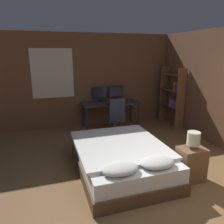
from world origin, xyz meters
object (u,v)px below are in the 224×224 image
nightstand (191,164)px  office_chair (116,121)px  computer_mouse (123,103)px  monitor_left (100,93)px  bedside_lamp (194,139)px  monitor_right (116,92)px  bed (121,159)px  bookshelf (174,95)px  keyboard (113,104)px  desk (110,105)px

nightstand → office_chair: size_ratio=0.58×
computer_mouse → office_chair: (-0.38, -0.50, -0.35)m
monitor_left → bedside_lamp: bearing=-77.9°
monitor_right → bed: bearing=-106.7°
monitor_left → bookshelf: (2.07, -0.72, -0.04)m
monitor_left → office_chair: monitor_left is taller
monitor_left → computer_mouse: 0.77m
office_chair → nightstand: bearing=-76.7°
office_chair → bookshelf: size_ratio=0.59×
bedside_lamp → bookshelf: bearing=63.3°
bedside_lamp → keyboard: 2.94m
nightstand → monitor_left: size_ratio=1.35×
bedside_lamp → computer_mouse: bedside_lamp is taller
monitor_left → monitor_right: bearing=0.0°
bedside_lamp → monitor_right: size_ratio=0.65×
monitor_left → office_chair: (0.16, -0.99, -0.57)m
nightstand → keyboard: (-0.47, 2.90, 0.45)m
keyboard → computer_mouse: computer_mouse is taller
desk → computer_mouse: (0.29, -0.24, 0.10)m
bookshelf → office_chair: bearing=-172.0°
nightstand → monitor_left: monitor_left is taller
computer_mouse → monitor_left: bearing=137.9°
nightstand → keyboard: keyboard is taller
office_chair → bookshelf: (1.91, 0.27, 0.53)m
bedside_lamp → office_chair: (-0.57, 2.40, -0.36)m
nightstand → keyboard: bearing=99.3°
bed → computer_mouse: bearing=69.2°
monitor_right → keyboard: bearing=-117.5°
bedside_lamp → bookshelf: 2.99m
monitor_right → keyboard: size_ratio=1.12×
bed → monitor_left: (0.32, 2.77, 0.72)m
bed → computer_mouse: 2.49m
bedside_lamp → monitor_left: 3.47m
monitor_left → computer_mouse: monitor_left is taller
monitor_right → office_chair: (-0.35, -0.99, -0.57)m
keyboard → computer_mouse: bearing=0.0°
desk → bookshelf: bookshelf is taller
office_chair → bookshelf: bookshelf is taller
monitor_right → bookshelf: (1.56, -0.72, -0.04)m
bed → computer_mouse: size_ratio=29.64×
keyboard → monitor_right: bearing=62.5°
office_chair → desk: bearing=83.0°
nightstand → monitor_right: 3.46m
bedside_lamp → bookshelf: bookshelf is taller
desk → monitor_right: size_ratio=3.74×
desk → monitor_right: (0.25, 0.25, 0.32)m
bed → monitor_left: bearing=83.3°
monitor_left → monitor_right: size_ratio=1.00×
bed → desk: (0.58, 2.53, 0.40)m
bedside_lamp → desk: (-0.47, 3.14, -0.11)m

